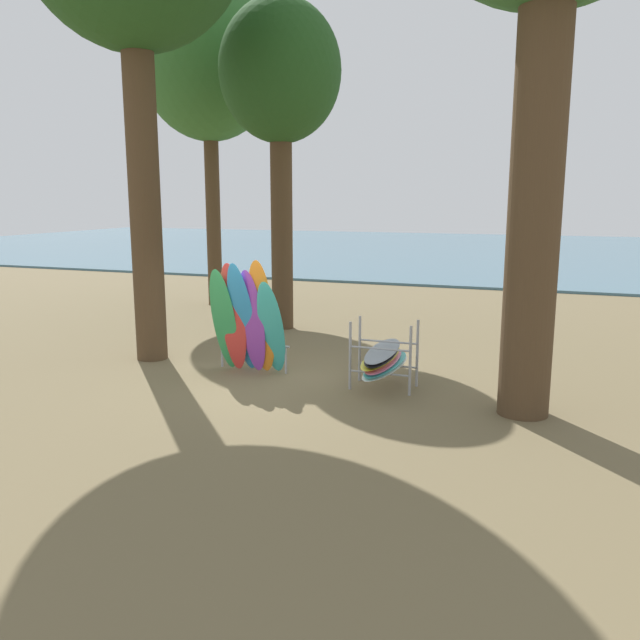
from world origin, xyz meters
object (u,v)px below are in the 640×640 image
(board_storage_rack, at_px, (384,358))
(leaning_board_pile, at_px, (247,321))
(tree_mid_behind, at_px, (208,60))
(tree_far_left_back, at_px, (280,79))

(board_storage_rack, bearing_deg, leaning_board_pile, 178.77)
(leaning_board_pile, bearing_deg, tree_mid_behind, 123.44)
(tree_far_left_back, bearing_deg, tree_mid_behind, 142.27)
(tree_mid_behind, bearing_deg, leaning_board_pile, -56.56)
(tree_far_left_back, bearing_deg, leaning_board_pile, -75.38)
(tree_mid_behind, height_order, board_storage_rack, tree_mid_behind)
(tree_mid_behind, distance_m, board_storage_rack, 12.51)
(tree_mid_behind, xyz_separation_m, board_storage_rack, (7.49, -7.19, -6.98))
(tree_far_left_back, height_order, board_storage_rack, tree_far_left_back)
(tree_mid_behind, xyz_separation_m, tree_far_left_back, (3.57, -2.76, -1.20))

